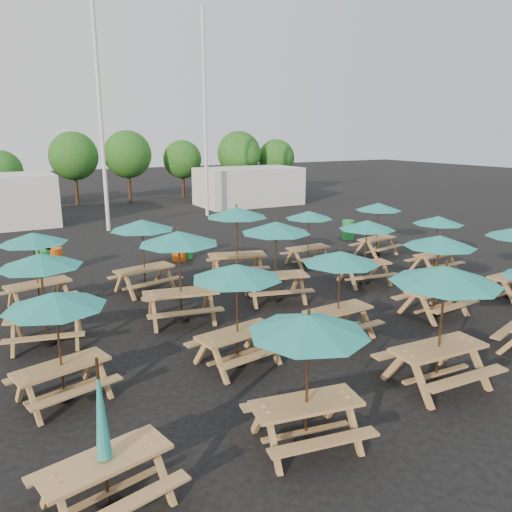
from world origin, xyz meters
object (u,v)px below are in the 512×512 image
picnic_unit_9 (340,263)px  waste_bin_0 (44,262)px  picnic_unit_19 (378,210)px  picnic_unit_6 (179,243)px  picnic_unit_4 (308,333)px  picnic_unit_2 (40,266)px  waste_bin_3 (179,249)px  picnic_unit_10 (276,232)px  picnic_unit_11 (237,217)px  picnic_unit_13 (439,246)px  waste_bin_4 (348,230)px  picnic_unit_7 (142,229)px  picnic_unit_14 (367,229)px  picnic_unit_15 (309,218)px  picnic_unit_5 (237,278)px  picnic_unit_0 (104,448)px  picnic_unit_18 (438,224)px  waste_bin_1 (55,260)px  picnic_unit_1 (55,307)px  waste_bin_2 (186,247)px  picnic_unit_3 (33,243)px  picnic_unit_8 (445,283)px

picnic_unit_9 → waste_bin_0: 11.41m
picnic_unit_19 → picnic_unit_6: bearing=-173.8°
picnic_unit_4 → picnic_unit_19: size_ratio=1.03×
picnic_unit_2 → waste_bin_3: 8.62m
picnic_unit_10 → picnic_unit_11: (0.12, 2.84, 0.05)m
picnic_unit_13 → waste_bin_4: 10.41m
picnic_unit_7 → picnic_unit_14: picnic_unit_7 is taller
picnic_unit_11 → waste_bin_3: size_ratio=2.90×
picnic_unit_7 → picnic_unit_15: bearing=-10.6°
picnic_unit_6 → picnic_unit_10: size_ratio=0.98×
picnic_unit_4 → picnic_unit_6: 6.24m
picnic_unit_13 → picnic_unit_15: picnic_unit_13 is taller
picnic_unit_5 → picnic_unit_7: picnic_unit_7 is taller
picnic_unit_2 → waste_bin_4: size_ratio=2.55×
picnic_unit_0 → picnic_unit_9: size_ratio=1.00×
waste_bin_0 → picnic_unit_13: bearing=-46.9°
picnic_unit_18 → picnic_unit_11: bearing=152.8°
picnic_unit_2 → waste_bin_4: picnic_unit_2 is taller
waste_bin_1 → waste_bin_3: bearing=-5.6°
picnic_unit_1 → waste_bin_2: picnic_unit_1 is taller
picnic_unit_18 → picnic_unit_14: bearing=174.0°
picnic_unit_5 → waste_bin_1: (-2.52, 9.92, -1.55)m
picnic_unit_18 → waste_bin_3: picnic_unit_18 is taller
picnic_unit_0 → picnic_unit_18: (13.26, 6.26, 0.90)m
waste_bin_2 → picnic_unit_6: bearing=-112.0°
picnic_unit_13 → waste_bin_1: bearing=127.4°
picnic_unit_19 → picnic_unit_13: bearing=-130.7°
picnic_unit_3 → picnic_unit_7: 3.18m
picnic_unit_1 → picnic_unit_9: 6.54m
waste_bin_0 → waste_bin_2: same height
picnic_unit_0 → waste_bin_4: picnic_unit_0 is taller
picnic_unit_15 → waste_bin_1: size_ratio=2.34×
picnic_unit_4 → picnic_unit_8: bearing=15.4°
picnic_unit_19 → picnic_unit_8: bearing=-137.6°
picnic_unit_19 → picnic_unit_7: bearing=169.1°
picnic_unit_14 → waste_bin_0: bearing=153.1°
picnic_unit_8 → picnic_unit_14: size_ratio=1.15×
picnic_unit_14 → waste_bin_4: 7.46m
picnic_unit_13 → picnic_unit_8: bearing=-141.7°
picnic_unit_5 → waste_bin_2: (2.49, 9.66, -1.55)m
picnic_unit_5 → waste_bin_4: size_ratio=2.55×
picnic_unit_2 → picnic_unit_11: (6.66, 2.99, 0.20)m
waste_bin_1 → picnic_unit_11: bearing=-33.8°
picnic_unit_1 → waste_bin_3: size_ratio=2.49×
picnic_unit_3 → waste_bin_4: (14.13, 3.27, -1.50)m
picnic_unit_6 → picnic_unit_14: (6.70, 0.29, -0.28)m
waste_bin_4 → waste_bin_3: bearing=179.6°
picnic_unit_3 → waste_bin_1: 4.17m
picnic_unit_5 → waste_bin_4: (10.68, 9.40, -1.55)m
picnic_unit_11 → waste_bin_1: picnic_unit_11 is taller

